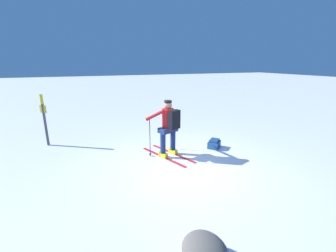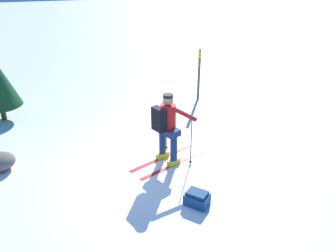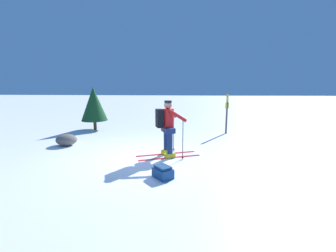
# 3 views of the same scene
# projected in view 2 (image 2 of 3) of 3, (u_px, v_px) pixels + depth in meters

# --- Properties ---
(ground_plane) EXTENTS (80.00, 80.00, 0.00)m
(ground_plane) POSITION_uv_depth(u_px,v_px,m) (135.00, 171.00, 7.00)
(ground_plane) COLOR white
(skier) EXTENTS (1.84, 1.15, 1.60)m
(skier) POSITION_uv_depth(u_px,v_px,m) (167.00, 125.00, 6.94)
(skier) COLOR red
(skier) RESTS_ON ground_plane
(dropped_backpack) EXTENTS (0.52, 0.53, 0.27)m
(dropped_backpack) POSITION_uv_depth(u_px,v_px,m) (197.00, 198.00, 5.98)
(dropped_backpack) COLOR navy
(dropped_backpack) RESTS_ON ground_plane
(trail_marker) EXTENTS (0.17, 0.20, 1.65)m
(trail_marker) POSITION_uv_depth(u_px,v_px,m) (199.00, 70.00, 10.37)
(trail_marker) COLOR #4C4C51
(trail_marker) RESTS_ON ground_plane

